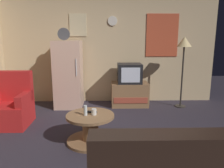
# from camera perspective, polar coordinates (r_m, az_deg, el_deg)

# --- Properties ---
(ground_plane) EXTENTS (12.00, 12.00, 0.00)m
(ground_plane) POSITION_cam_1_polar(r_m,az_deg,el_deg) (3.33, -0.90, -16.02)
(ground_plane) COLOR #2D2833
(wall_with_art) EXTENTS (5.20, 0.12, 2.67)m
(wall_with_art) POSITION_cam_1_polar(r_m,az_deg,el_deg) (5.40, -1.06, 9.56)
(wall_with_art) COLOR #D1B284
(wall_with_art) RESTS_ON ground_plane
(fridge) EXTENTS (0.60, 0.62, 1.77)m
(fridge) POSITION_cam_1_polar(r_m,az_deg,el_deg) (5.05, -11.24, 2.49)
(fridge) COLOR beige
(fridge) RESTS_ON ground_plane
(tv_stand) EXTENTS (0.84, 0.53, 0.54)m
(tv_stand) POSITION_cam_1_polar(r_m,az_deg,el_deg) (5.16, 4.59, -2.61)
(tv_stand) COLOR #8E6642
(tv_stand) RESTS_ON ground_plane
(crt_tv) EXTENTS (0.54, 0.51, 0.44)m
(crt_tv) POSITION_cam_1_polar(r_m,az_deg,el_deg) (5.06, 4.56, 2.79)
(crt_tv) COLOR black
(crt_tv) RESTS_ON tv_stand
(standing_lamp) EXTENTS (0.32, 0.32, 1.59)m
(standing_lamp) POSITION_cam_1_polar(r_m,az_deg,el_deg) (5.12, 18.22, 9.05)
(standing_lamp) COLOR #332D28
(standing_lamp) RESTS_ON ground_plane
(coffee_table) EXTENTS (0.72, 0.72, 0.44)m
(coffee_table) POSITION_cam_1_polar(r_m,az_deg,el_deg) (3.40, -5.61, -11.39)
(coffee_table) COLOR #8E6642
(coffee_table) RESTS_ON ground_plane
(wine_glass) EXTENTS (0.05, 0.05, 0.15)m
(wine_glass) POSITION_cam_1_polar(r_m,az_deg,el_deg) (3.28, -6.92, -6.81)
(wine_glass) COLOR silver
(wine_glass) RESTS_ON coffee_table
(mug_ceramic_white) EXTENTS (0.08, 0.08, 0.09)m
(mug_ceramic_white) POSITION_cam_1_polar(r_m,az_deg,el_deg) (3.29, -4.71, -7.22)
(mug_ceramic_white) COLOR silver
(mug_ceramic_white) RESTS_ON coffee_table
(remote_control) EXTENTS (0.16, 0.08, 0.02)m
(remote_control) POSITION_cam_1_polar(r_m,az_deg,el_deg) (3.40, -5.17, -7.21)
(remote_control) COLOR black
(remote_control) RESTS_ON coffee_table
(armchair) EXTENTS (0.68, 0.68, 0.96)m
(armchair) POSITION_cam_1_polar(r_m,az_deg,el_deg) (4.41, -24.78, -5.31)
(armchair) COLOR red
(armchair) RESTS_ON ground_plane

